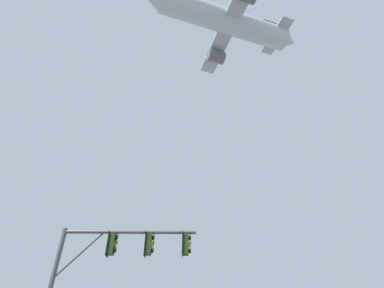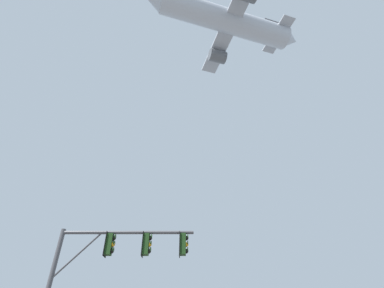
# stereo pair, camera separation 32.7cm
# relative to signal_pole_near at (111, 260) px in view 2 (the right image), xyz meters

# --- Properties ---
(signal_pole_near) EXTENTS (5.96, 0.64, 5.90)m
(signal_pole_near) POSITION_rel_signal_pole_near_xyz_m (0.00, 0.00, 0.00)
(signal_pole_near) COLOR #4C4C51
(signal_pole_near) RESTS_ON ground
(airplane) EXTENTS (29.86, 23.06, 8.36)m
(airplane) POSITION_rel_signal_pole_near_xyz_m (8.80, 18.06, 46.65)
(airplane) COLOR #B7BCC6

